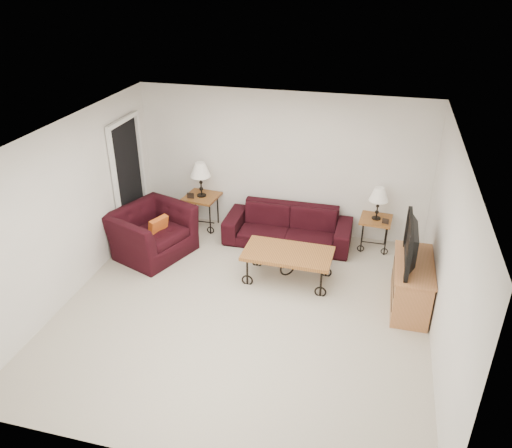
{
  "coord_description": "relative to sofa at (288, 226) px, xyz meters",
  "views": [
    {
      "loc": [
        1.57,
        -5.45,
        4.33
      ],
      "look_at": [
        0.0,
        0.7,
        1.0
      ],
      "focal_mm": 35.22,
      "sensor_mm": 36.0,
      "label": 1
    }
  ],
  "objects": [
    {
      "name": "side_table_left",
      "position": [
        -1.61,
        0.18,
        0.0
      ],
      "size": [
        0.63,
        0.63,
        0.62
      ],
      "primitive_type": "cube",
      "rotation": [
        0.0,
        0.0,
        -0.11
      ],
      "color": "#995F27",
      "rests_on": "ground"
    },
    {
      "name": "ground",
      "position": [
        -0.22,
        -2.02,
        -0.31
      ],
      "size": [
        5.0,
        5.0,
        0.0
      ],
      "primitive_type": "plane",
      "color": "#BBB39F",
      "rests_on": "ground"
    },
    {
      "name": "television",
      "position": [
        1.99,
        -1.34,
        0.69
      ],
      "size": [
        0.14,
        1.04,
        0.6
      ],
      "primitive_type": "imported",
      "rotation": [
        0.0,
        0.0,
        -1.57
      ],
      "color": "black",
      "rests_on": "tv_stand"
    },
    {
      "name": "armchair",
      "position": [
        -2.1,
        -0.9,
        0.08
      ],
      "size": [
        1.42,
        1.51,
        0.78
      ],
      "primitive_type": "imported",
      "rotation": [
        0.0,
        0.0,
        1.2
      ],
      "color": "black",
      "rests_on": "ground"
    },
    {
      "name": "throw_pillow",
      "position": [
        -1.95,
        -0.95,
        0.21
      ],
      "size": [
        0.22,
        0.36,
        0.35
      ],
      "primitive_type": "cube",
      "rotation": [
        0.0,
        0.0,
        1.2
      ],
      "color": "#BE4A18",
      "rests_on": "armchair"
    },
    {
      "name": "side_table_right",
      "position": [
        1.44,
        0.18,
        -0.03
      ],
      "size": [
        0.54,
        0.54,
        0.56
      ],
      "primitive_type": "cube",
      "rotation": [
        0.0,
        0.0,
        -0.07
      ],
      "color": "#995F27",
      "rests_on": "ground"
    },
    {
      "name": "lamp_left",
      "position": [
        -1.61,
        0.18,
        0.62
      ],
      "size": [
        0.39,
        0.39,
        0.62
      ],
      "primitive_type": null,
      "rotation": [
        0.0,
        0.0,
        -0.11
      ],
      "color": "black",
      "rests_on": "side_table_left"
    },
    {
      "name": "backpack",
      "position": [
        0.64,
        -0.47,
        -0.08
      ],
      "size": [
        0.4,
        0.32,
        0.46
      ],
      "primitive_type": "ellipsoid",
      "rotation": [
        0.0,
        0.0,
        -0.15
      ],
      "color": "black",
      "rests_on": "ground"
    },
    {
      "name": "lamp_right",
      "position": [
        1.44,
        0.18,
        0.52
      ],
      "size": [
        0.34,
        0.34,
        0.56
      ],
      "primitive_type": null,
      "rotation": [
        0.0,
        0.0,
        -0.07
      ],
      "color": "black",
      "rests_on": "side_table_right"
    },
    {
      "name": "ceiling",
      "position": [
        -0.22,
        -2.02,
        2.19
      ],
      "size": [
        5.0,
        5.0,
        0.0
      ],
      "primitive_type": "plane",
      "color": "white",
      "rests_on": "wall_back"
    },
    {
      "name": "wall_right",
      "position": [
        2.28,
        -2.02,
        0.94
      ],
      "size": [
        0.02,
        5.0,
        2.5
      ],
      "primitive_type": "cube",
      "color": "silver",
      "rests_on": "ground"
    },
    {
      "name": "coffee_table",
      "position": [
        0.22,
        -1.14,
        -0.06
      ],
      "size": [
        1.34,
        0.75,
        0.49
      ],
      "primitive_type": "cube",
      "rotation": [
        0.0,
        0.0,
        -0.02
      ],
      "color": "#995F27",
      "rests_on": "ground"
    },
    {
      "name": "doorway",
      "position": [
        -2.69,
        -0.37,
        0.71
      ],
      "size": [
        0.08,
        0.94,
        2.04
      ],
      "primitive_type": "cube",
      "color": "black",
      "rests_on": "ground"
    },
    {
      "name": "wall_front",
      "position": [
        -0.22,
        -4.52,
        0.94
      ],
      "size": [
        5.0,
        0.02,
        2.5
      ],
      "primitive_type": "cube",
      "color": "silver",
      "rests_on": "ground"
    },
    {
      "name": "photo_frame_right",
      "position": [
        1.59,
        0.03,
        0.29
      ],
      "size": [
        0.11,
        0.04,
        0.09
      ],
      "primitive_type": "cube",
      "rotation": [
        0.0,
        0.0,
        -0.28
      ],
      "color": "black",
      "rests_on": "side_table_right"
    },
    {
      "name": "tv_stand",
      "position": [
        2.01,
        -1.34,
        0.04
      ],
      "size": [
        0.48,
        1.16,
        0.7
      ],
      "primitive_type": "cube",
      "color": "#B76C44",
      "rests_on": "ground"
    },
    {
      "name": "wall_left",
      "position": [
        -2.72,
        -2.02,
        0.94
      ],
      "size": [
        0.02,
        5.0,
        2.5
      ],
      "primitive_type": "cube",
      "color": "silver",
      "rests_on": "ground"
    },
    {
      "name": "wall_back",
      "position": [
        -0.22,
        0.48,
        0.94
      ],
      "size": [
        5.0,
        0.02,
        2.5
      ],
      "primitive_type": "cube",
      "color": "silver",
      "rests_on": "ground"
    },
    {
      "name": "sofa",
      "position": [
        0.0,
        0.0,
        0.0
      ],
      "size": [
        2.14,
        0.84,
        0.62
      ],
      "primitive_type": "imported",
      "color": "black",
      "rests_on": "ground"
    },
    {
      "name": "photo_frame_left",
      "position": [
        -1.76,
        0.03,
        0.36
      ],
      "size": [
        0.13,
        0.02,
        0.1
      ],
      "primitive_type": "cube",
      "rotation": [
        0.0,
        0.0,
        0.06
      ],
      "color": "black",
      "rests_on": "side_table_left"
    }
  ]
}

